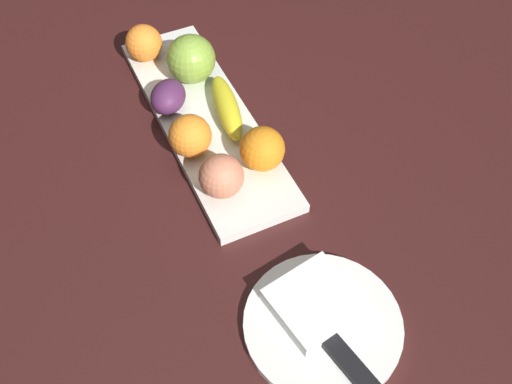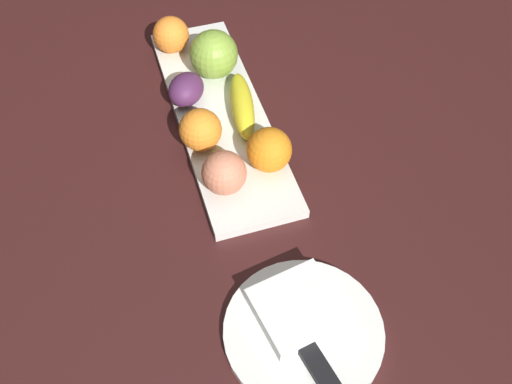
% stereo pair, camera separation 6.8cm
% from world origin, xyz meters
% --- Properties ---
extents(ground_plane, '(2.40, 2.40, 0.00)m').
position_xyz_m(ground_plane, '(0.00, 0.00, 0.00)').
color(ground_plane, '#361615').
extents(fruit_tray, '(0.47, 0.14, 0.02)m').
position_xyz_m(fruit_tray, '(0.00, -0.03, 0.01)').
color(fruit_tray, white).
rests_on(fruit_tray, ground_plane).
extents(apple, '(0.08, 0.08, 0.08)m').
position_xyz_m(apple, '(0.10, -0.05, 0.06)').
color(apple, '#82AA3A').
rests_on(apple, fruit_tray).
extents(banana, '(0.16, 0.06, 0.04)m').
position_xyz_m(banana, '(-0.01, -0.07, 0.04)').
color(banana, yellow).
rests_on(banana, fruit_tray).
extents(orange_near_apple, '(0.07, 0.07, 0.07)m').
position_xyz_m(orange_near_apple, '(-0.13, -0.08, 0.05)').
color(orange_near_apple, orange).
rests_on(orange_near_apple, fruit_tray).
extents(orange_near_banana, '(0.07, 0.07, 0.07)m').
position_xyz_m(orange_near_banana, '(0.18, 0.01, 0.05)').
color(orange_near_banana, orange).
rests_on(orange_near_banana, fruit_tray).
extents(orange_center, '(0.07, 0.07, 0.07)m').
position_xyz_m(orange_center, '(-0.06, 0.01, 0.05)').
color(orange_center, orange).
rests_on(orange_center, fruit_tray).
extents(peach, '(0.07, 0.07, 0.07)m').
position_xyz_m(peach, '(-0.16, -0.00, 0.05)').
color(peach, '#D57C5B').
rests_on(peach, fruit_tray).
extents(grape_bunch, '(0.09, 0.09, 0.05)m').
position_xyz_m(grape_bunch, '(0.04, 0.01, 0.04)').
color(grape_bunch, '#4F254F').
rests_on(grape_bunch, fruit_tray).
extents(dinner_plate, '(0.21, 0.21, 0.01)m').
position_xyz_m(dinner_plate, '(-0.41, -0.03, 0.01)').
color(dinner_plate, white).
rests_on(dinner_plate, ground_plane).
extents(folded_napkin, '(0.12, 0.12, 0.02)m').
position_xyz_m(folded_napkin, '(-0.38, -0.03, 0.02)').
color(folded_napkin, white).
rests_on(folded_napkin, dinner_plate).
extents(knife, '(0.18, 0.06, 0.01)m').
position_xyz_m(knife, '(-0.45, -0.03, 0.02)').
color(knife, silver).
rests_on(knife, dinner_plate).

